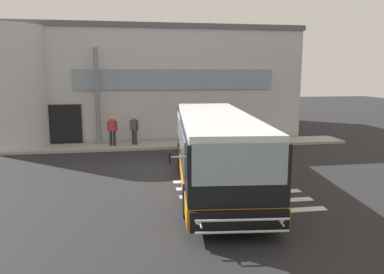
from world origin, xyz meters
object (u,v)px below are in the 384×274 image
bus_main_foreground (215,150)px  passenger_by_doorway (134,128)px  passenger_near_column (112,129)px  entry_support_column (97,97)px

bus_main_foreground → passenger_by_doorway: size_ratio=6.43×
passenger_near_column → entry_support_column: bearing=139.9°
entry_support_column → passenger_by_doorway: bearing=-15.7°
entry_support_column → bus_main_foreground: 9.78m
bus_main_foreground → passenger_by_doorway: bus_main_foreground is taller
entry_support_column → passenger_near_column: 2.07m
passenger_near_column → bus_main_foreground: bearing=-61.8°
passenger_near_column → passenger_by_doorway: same height
passenger_near_column → passenger_by_doorway: (1.21, 0.11, 0.00)m
bus_main_foreground → passenger_by_doorway: (-2.88, 7.76, -0.25)m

